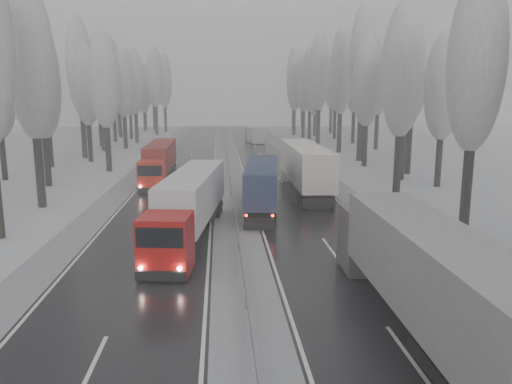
{
  "coord_description": "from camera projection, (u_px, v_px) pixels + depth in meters",
  "views": [
    {
      "loc": [
        -1.03,
        -15.22,
        8.67
      ],
      "look_at": [
        1.43,
        18.18,
        2.2
      ],
      "focal_mm": 35.0,
      "sensor_mm": 36.0,
      "label": 1
    }
  ],
  "objects": [
    {
      "name": "tree_39",
      "position": [
        302.0,
        89.0,
        134.41
      ],
      "size": [
        3.6,
        3.6,
        16.19
      ],
      "color": "black",
      "rests_on": "ground"
    },
    {
      "name": "tree_66",
      "position": [
        104.0,
        88.0,
        74.5
      ],
      "size": [
        3.6,
        3.6,
        15.23
      ],
      "color": "black",
      "rests_on": "ground"
    },
    {
      "name": "tree_16",
      "position": [
        477.0,
        63.0,
        31.03
      ],
      "size": [
        3.6,
        3.6,
        16.53
      ],
      "color": "black",
      "rests_on": "ground"
    },
    {
      "name": "tree_29",
      "position": [
        355.0,
        79.0,
        90.49
      ],
      "size": [
        3.6,
        3.6,
        18.11
      ],
      "color": "black",
      "rests_on": "ground"
    },
    {
      "name": "tree_36",
      "position": [
        294.0,
        77.0,
        119.34
      ],
      "size": [
        3.6,
        3.6,
        20.23
      ],
      "color": "black",
      "rests_on": "ground"
    },
    {
      "name": "tree_25",
      "position": [
        403.0,
        68.0,
        69.92
      ],
      "size": [
        3.6,
        3.6,
        19.44
      ],
      "color": "black",
      "rests_on": "ground"
    },
    {
      "name": "ground",
      "position": [
        253.0,
        360.0,
        16.63
      ],
      "size": [
        260.0,
        260.0,
        0.0
      ],
      "primitive_type": "plane",
      "color": "silver",
      "rests_on": "ground"
    },
    {
      "name": "tree_31",
      "position": [
        336.0,
        79.0,
        99.89
      ],
      "size": [
        3.6,
        3.6,
        18.58
      ],
      "color": "black",
      "rests_on": "ground"
    },
    {
      "name": "tree_68",
      "position": [
        123.0,
        83.0,
        81.07
      ],
      "size": [
        3.6,
        3.6,
        16.65
      ],
      "color": "black",
      "rests_on": "ground"
    },
    {
      "name": "tree_23",
      "position": [
        405.0,
        95.0,
        65.21
      ],
      "size": [
        3.6,
        3.6,
        13.55
      ],
      "color": "black",
      "rests_on": "ground"
    },
    {
      "name": "tree_34",
      "position": [
        295.0,
        83.0,
        109.92
      ],
      "size": [
        3.6,
        3.6,
        17.63
      ],
      "color": "black",
      "rests_on": "ground"
    },
    {
      "name": "median_slush",
      "position": [
        231.0,
        191.0,
        46.0
      ],
      "size": [
        3.0,
        200.0,
        0.04
      ],
      "primitive_type": "cube",
      "color": "#999CA0",
      "rests_on": "ground"
    },
    {
      "name": "tree_19",
      "position": [
        444.0,
        88.0,
        46.67
      ],
      "size": [
        3.6,
        3.6,
        14.57
      ],
      "color": "black",
      "rests_on": "ground"
    },
    {
      "name": "truck_red_white",
      "position": [
        190.0,
        201.0,
        30.7
      ],
      "size": [
        4.28,
        15.47,
        3.93
      ],
      "rotation": [
        0.0,
        0.0,
        -0.12
      ],
      "color": "#A10A08",
      "rests_on": "ground"
    },
    {
      "name": "shoulder_right",
      "position": [
        340.0,
        190.0,
        46.73
      ],
      "size": [
        2.4,
        200.0,
        0.04
      ],
      "primitive_type": "cube",
      "color": "#999CA0",
      "rests_on": "ground"
    },
    {
      "name": "tree_79",
      "position": [
        144.0,
        87.0,
        129.9
      ],
      "size": [
        3.6,
        3.6,
        17.07
      ],
      "color": "black",
      "rests_on": "ground"
    },
    {
      "name": "carriageway_left",
      "position": [
        174.0,
        192.0,
        45.62
      ],
      "size": [
        7.5,
        200.0,
        0.03
      ],
      "primitive_type": "cube",
      "color": "black",
      "rests_on": "ground"
    },
    {
      "name": "tree_70",
      "position": [
        135.0,
        83.0,
        90.9
      ],
      "size": [
        3.6,
        3.6,
        17.09
      ],
      "color": "black",
      "rests_on": "ground"
    },
    {
      "name": "tree_67",
      "position": [
        100.0,
        81.0,
        78.09
      ],
      "size": [
        3.6,
        3.6,
        17.09
      ],
      "color": "black",
      "rests_on": "ground"
    },
    {
      "name": "tree_37",
      "position": [
        319.0,
        88.0,
        124.22
      ],
      "size": [
        3.6,
        3.6,
        16.37
      ],
      "color": "black",
      "rests_on": "ground"
    },
    {
      "name": "truck_blue_box",
      "position": [
        262.0,
        181.0,
        39.09
      ],
      "size": [
        3.75,
        14.3,
        3.64
      ],
      "rotation": [
        0.0,
        0.0,
        -0.11
      ],
      "color": "navy",
      "rests_on": "ground"
    },
    {
      "name": "tree_35",
      "position": [
        332.0,
        82.0,
        114.42
      ],
      "size": [
        3.6,
        3.6,
        18.25
      ],
      "color": "black",
      "rests_on": "ground"
    },
    {
      "name": "tree_27",
      "position": [
        379.0,
        79.0,
        80.17
      ],
      "size": [
        3.6,
        3.6,
        17.62
      ],
      "color": "black",
      "rests_on": "ground"
    },
    {
      "name": "tree_74",
      "position": [
        155.0,
        77.0,
        110.4
      ],
      "size": [
        3.6,
        3.6,
        19.68
      ],
      "color": "black",
      "rests_on": "ground"
    },
    {
      "name": "median_guardrail",
      "position": [
        231.0,
        185.0,
        45.88
      ],
      "size": [
        0.12,
        200.0,
        0.76
      ],
      "color": "slate",
      "rests_on": "ground"
    },
    {
      "name": "tree_63",
      "position": [
        44.0,
        77.0,
        59.72
      ],
      "size": [
        3.6,
        3.6,
        16.88
      ],
      "color": "black",
      "rests_on": "ground"
    },
    {
      "name": "tree_33",
      "position": [
        315.0,
        93.0,
        107.57
      ],
      "size": [
        3.6,
        3.6,
        14.33
      ],
      "color": "black",
      "rests_on": "ground"
    },
    {
      "name": "tree_78",
      "position": [
        153.0,
        80.0,
        125.88
      ],
      "size": [
        3.6,
        3.6,
        19.55
      ],
      "color": "black",
      "rests_on": "ground"
    },
    {
      "name": "tree_18",
      "position": [
        403.0,
        71.0,
        42.11
      ],
      "size": [
        3.6,
        3.6,
        16.58
      ],
      "color": "black",
      "rests_on": "ground"
    },
    {
      "name": "tree_30",
      "position": [
        310.0,
        81.0,
        95.64
      ],
      "size": [
        3.6,
        3.6,
        17.86
      ],
      "color": "black",
      "rests_on": "ground"
    },
    {
      "name": "tree_77",
      "position": [
        144.0,
        93.0,
        123.83
      ],
      "size": [
        3.6,
        3.6,
        14.32
      ],
      "color": "black",
      "rests_on": "ground"
    },
    {
      "name": "tree_22",
      "position": [
        367.0,
        83.0,
        60.56
      ],
      "size": [
        3.6,
        3.6,
        15.86
      ],
      "color": "black",
      "rests_on": "ground"
    },
    {
      "name": "tree_60",
      "position": [
        41.0,
        86.0,
        47.02
      ],
      "size": [
        3.6,
        3.6,
        14.84
      ],
      "color": "black",
      "rests_on": "ground"
    },
    {
      "name": "tree_21",
      "position": [
        413.0,
        65.0,
        54.15
      ],
      "size": [
        3.6,
        3.6,
        18.62
      ],
      "color": "black",
      "rests_on": "ground"
    },
    {
      "name": "tree_75",
      "position": [
        117.0,
        81.0,
        113.79
      ],
      "size": [
        3.6,
        3.6,
        18.6
      ],
      "color": "black",
      "rests_on": "ground"
    },
    {
      "name": "tree_72",
      "position": [
        129.0,
        90.0,
        100.1
      ],
      "size": [
        3.6,
        3.6,
        15.11
      ],
      "color": "black",
      "rests_on": "ground"
    },
    {
      "name": "shoulder_left",
      "position": [
        119.0,
        193.0,
        45.26
      ],
      "size": [
        2.4,
        200.0,
        0.04
      ],
      "primitive_type": "cube",
      "color": "#999CA0",
      "rests_on": "ground"
    },
    {
      "name": "tree_28",
      "position": [
        319.0,
        72.0,
        85.86
      ],
      "size": [
        3.6,
        3.6,
        19.62
      ],
      "color": "black",
      "rests_on": "ground"
    },
    {
      "name": "truck_cream_box",
      "position": [
        303.0,
        165.0,
        44.75
      ],
      "size": [
        2.87,
        17.28,
        4.42
      ],
      "rotation": [
        0.0,
        0.0,
        -0.01
      ],
      "color": "#A7A594",
      "rests_on": "ground"
    },
    {
      "name": "tree_58",
      "position": [
        31.0,
        63.0,
        37.49
      ],
      "size": [
        3.6,
        3.6,
        17.21
      ],
      "color": "black",
      "rests_on": "ground"
    },
    {
      "name": "tree_76",
      "position": [
        164.0,
        82.0,
        119.8
      ],
      "size": [
        3.6,
        3.6,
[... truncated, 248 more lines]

